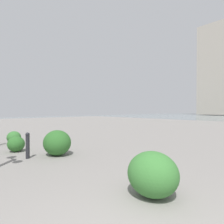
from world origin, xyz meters
TOP-DOWN VIEW (x-y plane):
  - bollard_near at (5.49, -0.69)m, footprint 0.13×0.13m
  - shrub_low at (1.24, -1.54)m, footprint 0.95×0.86m
  - shrub_round at (8.71, -1.08)m, footprint 0.67×0.60m
  - shrub_wide at (5.27, -1.59)m, footprint 1.01×0.91m
  - shrub_tall at (6.81, -0.68)m, footprint 0.67×0.60m

SIDE VIEW (x-z plane):
  - shrub_tall at x=6.81m, z-range 0.00..0.57m
  - shrub_round at x=8.71m, z-range 0.00..0.57m
  - shrub_low at x=1.24m, z-range 0.00..0.81m
  - shrub_wide at x=5.27m, z-range 0.00..0.86m
  - bollard_near at x=5.49m, z-range 0.02..0.85m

